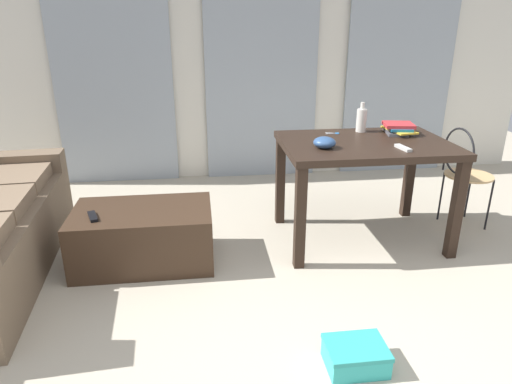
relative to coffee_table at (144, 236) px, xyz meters
The scene contains 13 objects.
ground_plane 1.12m from the coffee_table, 10.67° to the right, with size 8.12×8.12×0.00m, color #B2A893.
wall_back 2.43m from the coffee_table, 60.24° to the left, with size 5.80×0.10×2.56m, color silver.
curtains 2.31m from the coffee_table, 59.09° to the left, with size 4.12×0.03×2.32m.
coffee_table is the anchor object (origin of this frame).
craft_table 1.70m from the coffee_table, ahead, with size 1.22×0.85×0.78m.
wire_chair 2.54m from the coffee_table, ahead, with size 0.38×0.39×0.83m.
bottle_near 1.88m from the coffee_table, 15.58° to the left, with size 0.08×0.08×0.23m.
bowl 1.42m from the coffee_table, ahead, with size 0.16×0.16×0.08m, color #2D4C7A.
book_stack 2.08m from the coffee_table, 10.73° to the left, with size 0.25×0.31×0.08m.
tv_remote_on_table 1.90m from the coffee_table, ahead, with size 0.04×0.16×0.02m, color #B7B7B2.
scissors 1.63m from the coffee_table, 16.47° to the left, with size 0.11×0.06×0.00m.
tv_remote_primary 0.38m from the coffee_table, 162.52° to the right, with size 0.05×0.16×0.02m, color black.
shoebox 1.66m from the coffee_table, 46.90° to the right, with size 0.30×0.23×0.13m.
Camera 1 is at (-0.66, -1.44, 1.62)m, focal length 31.88 mm.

